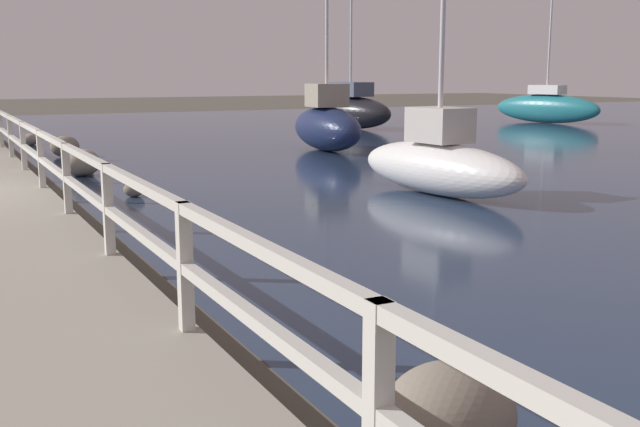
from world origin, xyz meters
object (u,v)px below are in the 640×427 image
(sailboat_white, at_px, (439,163))
(sailboat_black, at_px, (350,110))
(sailboat_teal, at_px, (546,107))
(sailboat_navy, at_px, (327,125))

(sailboat_white, relative_size, sailboat_black, 0.55)
(sailboat_black, xyz_separation_m, sailboat_teal, (9.61, -0.89, -0.05))
(sailboat_white, bearing_deg, sailboat_black, 61.32)
(sailboat_white, relative_size, sailboat_teal, 0.70)
(sailboat_white, bearing_deg, sailboat_teal, 36.93)
(sailboat_white, height_order, sailboat_black, sailboat_black)
(sailboat_black, bearing_deg, sailboat_white, -123.19)
(sailboat_black, bearing_deg, sailboat_navy, -132.81)
(sailboat_white, bearing_deg, sailboat_navy, 71.91)
(sailboat_white, distance_m, sailboat_teal, 22.10)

